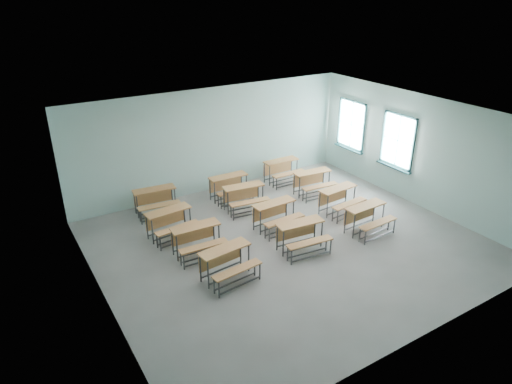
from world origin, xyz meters
TOP-DOWN VIEW (x-y plane):
  - room at (0.08, 0.03)m, footprint 9.04×8.04m
  - desk_unit_r0c0 at (-2.01, -0.52)m, footprint 1.24×0.90m
  - desk_unit_r0c1 at (0.07, -0.43)m, footprint 1.24×0.90m
  - desk_unit_r0c2 at (2.07, -0.59)m, footprint 1.20×0.83m
  - desk_unit_r1c0 at (-2.14, 0.73)m, footprint 1.20×0.84m
  - desk_unit_r1c1 at (0.15, 0.80)m, footprint 1.19×0.82m
  - desk_unit_r1c2 at (2.21, 0.64)m, footprint 1.23×0.87m
  - desk_unit_r2c0 at (-2.36, 1.84)m, footprint 1.24×0.89m
  - desk_unit_r2c1 at (0.01, 2.16)m, footprint 1.26×0.93m
  - desk_unit_r2c2 at (2.34, 1.99)m, footprint 1.23×0.89m
  - desk_unit_r3c0 at (-2.22, 3.28)m, footprint 1.24×0.90m
  - desk_unit_r3c1 at (0.00, 3.03)m, footprint 1.18×0.80m
  - desk_unit_r3c2 at (2.10, 3.30)m, footprint 1.17×0.79m

SIDE VIEW (x-z plane):
  - desk_unit_r0c0 at x=-2.01m, z-range 0.13..0.85m
  - desk_unit_r0c1 at x=0.07m, z-range 0.13..0.85m
  - desk_unit_r0c2 at x=2.07m, z-range 0.13..0.85m
  - desk_unit_r1c0 at x=-2.14m, z-range 0.13..0.85m
  - desk_unit_r1c1 at x=0.15m, z-range 0.13..0.85m
  - desk_unit_r1c2 at x=2.21m, z-range 0.13..0.85m
  - desk_unit_r2c0 at x=-2.36m, z-range 0.13..0.85m
  - desk_unit_r2c1 at x=0.01m, z-range 0.13..0.85m
  - desk_unit_r2c2 at x=2.34m, z-range 0.13..0.85m
  - desk_unit_r3c0 at x=-2.22m, z-range 0.13..0.85m
  - desk_unit_r3c1 at x=0.00m, z-range 0.13..0.85m
  - desk_unit_r3c2 at x=2.10m, z-range 0.13..0.85m
  - room at x=0.08m, z-range -0.02..3.22m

